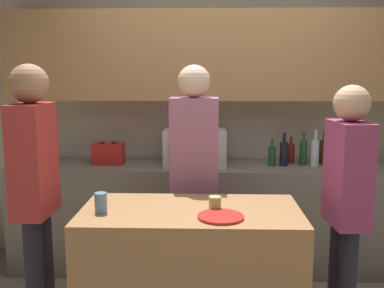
{
  "coord_description": "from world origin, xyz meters",
  "views": [
    {
      "loc": [
        -0.15,
        -2.37,
        1.7
      ],
      "look_at": [
        -0.24,
        0.44,
        1.24
      ],
      "focal_mm": 42.0,
      "sensor_mm": 36.0,
      "label": 1
    }
  ],
  "objects_px": {
    "microwave": "(195,147)",
    "person_left": "(194,163)",
    "bottle_4": "(315,152)",
    "person_center": "(347,196)",
    "cup_0": "(215,203)",
    "plate_on_island": "(221,217)",
    "bottle_1": "(284,153)",
    "bottle_3": "(303,152)",
    "person_right": "(35,182)",
    "bottle_2": "(291,153)",
    "bottle_5": "(324,151)",
    "cup_1": "(101,203)",
    "bottle_0": "(272,156)",
    "toaster": "(109,153)"
  },
  "relations": [
    {
      "from": "bottle_2",
      "to": "person_left",
      "type": "relative_size",
      "value": 0.13
    },
    {
      "from": "toaster",
      "to": "cup_1",
      "type": "height_order",
      "value": "toaster"
    },
    {
      "from": "bottle_0",
      "to": "person_left",
      "type": "relative_size",
      "value": 0.13
    },
    {
      "from": "bottle_4",
      "to": "cup_0",
      "type": "distance_m",
      "value": 1.46
    },
    {
      "from": "cup_0",
      "to": "person_left",
      "type": "relative_size",
      "value": 0.05
    },
    {
      "from": "bottle_4",
      "to": "cup_1",
      "type": "relative_size",
      "value": 2.6
    },
    {
      "from": "cup_0",
      "to": "bottle_0",
      "type": "bearing_deg",
      "value": 66.95
    },
    {
      "from": "bottle_1",
      "to": "person_right",
      "type": "bearing_deg",
      "value": -145.15
    },
    {
      "from": "person_right",
      "to": "bottle_0",
      "type": "bearing_deg",
      "value": 127.01
    },
    {
      "from": "bottle_2",
      "to": "bottle_4",
      "type": "bearing_deg",
      "value": -35.29
    },
    {
      "from": "microwave",
      "to": "person_left",
      "type": "height_order",
      "value": "person_left"
    },
    {
      "from": "bottle_0",
      "to": "bottle_4",
      "type": "bearing_deg",
      "value": -0.05
    },
    {
      "from": "bottle_2",
      "to": "bottle_5",
      "type": "distance_m",
      "value": 0.28
    },
    {
      "from": "bottle_1",
      "to": "person_center",
      "type": "distance_m",
      "value": 1.13
    },
    {
      "from": "person_center",
      "to": "cup_0",
      "type": "bearing_deg",
      "value": 91.33
    },
    {
      "from": "bottle_3",
      "to": "bottle_5",
      "type": "height_order",
      "value": "bottle_3"
    },
    {
      "from": "person_right",
      "to": "microwave",
      "type": "bearing_deg",
      "value": 142.81
    },
    {
      "from": "bottle_3",
      "to": "bottle_5",
      "type": "relative_size",
      "value": 1.01
    },
    {
      "from": "bottle_2",
      "to": "person_center",
      "type": "relative_size",
      "value": 0.14
    },
    {
      "from": "microwave",
      "to": "cup_1",
      "type": "bearing_deg",
      "value": -111.68
    },
    {
      "from": "bottle_2",
      "to": "person_left",
      "type": "bearing_deg",
      "value": -139.51
    },
    {
      "from": "cup_1",
      "to": "person_left",
      "type": "xyz_separation_m",
      "value": [
        0.52,
        0.68,
        0.1
      ]
    },
    {
      "from": "plate_on_island",
      "to": "person_center",
      "type": "bearing_deg",
      "value": 16.36
    },
    {
      "from": "cup_1",
      "to": "bottle_3",
      "type": "bearing_deg",
      "value": 42.03
    },
    {
      "from": "plate_on_island",
      "to": "person_center",
      "type": "distance_m",
      "value": 0.79
    },
    {
      "from": "bottle_0",
      "to": "bottle_5",
      "type": "relative_size",
      "value": 0.8
    },
    {
      "from": "bottle_2",
      "to": "person_center",
      "type": "bearing_deg",
      "value": -85.13
    },
    {
      "from": "toaster",
      "to": "bottle_1",
      "type": "relative_size",
      "value": 0.93
    },
    {
      "from": "microwave",
      "to": "bottle_4",
      "type": "relative_size",
      "value": 1.7
    },
    {
      "from": "cup_1",
      "to": "person_left",
      "type": "relative_size",
      "value": 0.07
    },
    {
      "from": "person_left",
      "to": "person_right",
      "type": "xyz_separation_m",
      "value": [
        -0.93,
        -0.58,
        -0.0
      ]
    },
    {
      "from": "bottle_5",
      "to": "plate_on_island",
      "type": "relative_size",
      "value": 1.09
    },
    {
      "from": "plate_on_island",
      "to": "person_left",
      "type": "height_order",
      "value": "person_left"
    },
    {
      "from": "toaster",
      "to": "bottle_1",
      "type": "distance_m",
      "value": 1.49
    },
    {
      "from": "plate_on_island",
      "to": "person_left",
      "type": "xyz_separation_m",
      "value": [
        -0.17,
        0.75,
        0.15
      ]
    },
    {
      "from": "bottle_2",
      "to": "bottle_5",
      "type": "relative_size",
      "value": 0.82
    },
    {
      "from": "microwave",
      "to": "bottle_5",
      "type": "bearing_deg",
      "value": 3.32
    },
    {
      "from": "plate_on_island",
      "to": "cup_0",
      "type": "relative_size",
      "value": 3.22
    },
    {
      "from": "bottle_4",
      "to": "plate_on_island",
      "type": "xyz_separation_m",
      "value": [
        -0.83,
        -1.33,
        -0.13
      ]
    },
    {
      "from": "bottle_2",
      "to": "bottle_5",
      "type": "xyz_separation_m",
      "value": [
        0.28,
        -0.03,
        0.02
      ]
    },
    {
      "from": "person_left",
      "to": "bottle_3",
      "type": "bearing_deg",
      "value": -145.7
    },
    {
      "from": "bottle_3",
      "to": "person_left",
      "type": "xyz_separation_m",
      "value": [
        -0.91,
        -0.61,
        0.03
      ]
    },
    {
      "from": "plate_on_island",
      "to": "person_right",
      "type": "xyz_separation_m",
      "value": [
        -1.1,
        0.17,
        0.15
      ]
    },
    {
      "from": "bottle_1",
      "to": "bottle_3",
      "type": "bearing_deg",
      "value": 9.54
    },
    {
      "from": "microwave",
      "to": "bottle_1",
      "type": "height_order",
      "value": "microwave"
    },
    {
      "from": "bottle_5",
      "to": "bottle_1",
      "type": "bearing_deg",
      "value": -165.85
    },
    {
      "from": "toaster",
      "to": "person_left",
      "type": "xyz_separation_m",
      "value": [
        0.75,
        -0.61,
        0.05
      ]
    },
    {
      "from": "bottle_1",
      "to": "bottle_3",
      "type": "xyz_separation_m",
      "value": [
        0.17,
        0.03,
        0.0
      ]
    },
    {
      "from": "person_center",
      "to": "person_right",
      "type": "distance_m",
      "value": 1.86
    },
    {
      "from": "plate_on_island",
      "to": "person_left",
      "type": "bearing_deg",
      "value": 102.69
    }
  ]
}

